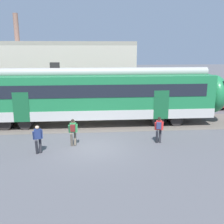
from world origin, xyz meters
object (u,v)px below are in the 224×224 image
object	(u,v)px
pedestrian_navy	(38,136)
pedestrian_green	(73,130)
parked_car_red	(223,101)
pedestrian_red	(159,128)

from	to	relation	value
pedestrian_navy	pedestrian_green	bearing A→B (deg)	27.88
pedestrian_navy	parked_car_red	bearing A→B (deg)	31.96
pedestrian_green	parked_car_red	xyz separation A→B (m)	(13.78, 8.77, -0.21)
pedestrian_navy	parked_car_red	distance (m)	18.44
pedestrian_navy	pedestrian_red	bearing A→B (deg)	8.58
pedestrian_navy	pedestrian_green	xyz separation A→B (m)	(1.87, 0.99, 0.00)
pedestrian_red	parked_car_red	xyz separation A→B (m)	(8.55, 8.69, -0.21)
pedestrian_red	parked_car_red	world-z (taller)	pedestrian_red
pedestrian_navy	pedestrian_red	world-z (taller)	same
pedestrian_navy	pedestrian_red	size ratio (longest dim) A/B	1.00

